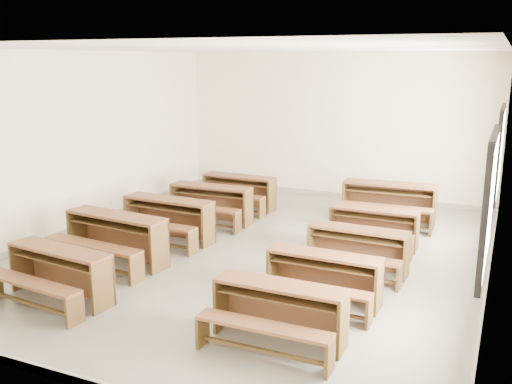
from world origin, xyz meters
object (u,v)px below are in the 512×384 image
at_px(desk_set_1, 114,235).
at_px(desk_set_2, 167,216).
at_px(desk_set_0, 58,271).
at_px(desk_set_4, 238,190).
at_px(desk_set_5, 278,309).
at_px(desk_set_9, 388,200).
at_px(desk_set_8, 373,225).
at_px(desk_set_7, 357,247).
at_px(desk_set_3, 210,201).
at_px(desk_set_6, 323,275).

height_order(desk_set_1, desk_set_2, desk_set_1).
relative_size(desk_set_0, desk_set_1, 0.91).
xyz_separation_m(desk_set_4, desk_set_5, (2.93, -5.02, -0.02)).
xyz_separation_m(desk_set_1, desk_set_9, (3.35, 3.90, 0.01)).
bearing_deg(desk_set_8, desk_set_2, -161.28).
bearing_deg(desk_set_8, desk_set_7, -87.30).
height_order(desk_set_0, desk_set_5, desk_set_0).
bearing_deg(desk_set_3, desk_set_6, -42.35).
distance_m(desk_set_0, desk_set_2, 2.70).
bearing_deg(desk_set_3, desk_set_9, 21.92).
xyz_separation_m(desk_set_0, desk_set_9, (3.15, 5.31, 0.05)).
bearing_deg(desk_set_6, desk_set_2, 157.45).
distance_m(desk_set_3, desk_set_8, 3.17).
bearing_deg(desk_set_5, desk_set_8, 87.03).
bearing_deg(desk_set_2, desk_set_3, 86.00).
relative_size(desk_set_1, desk_set_4, 1.12).
bearing_deg(desk_set_5, desk_set_3, 127.65).
bearing_deg(desk_set_6, desk_set_3, 140.08).
bearing_deg(desk_set_2, desk_set_0, -86.11).
bearing_deg(desk_set_2, desk_set_5, -37.77).
distance_m(desk_set_4, desk_set_9, 3.08).
bearing_deg(desk_set_8, desk_set_1, -144.75).
relative_size(desk_set_2, desk_set_6, 1.13).
relative_size(desk_set_4, desk_set_6, 1.07).
distance_m(desk_set_3, desk_set_5, 4.86).
relative_size(desk_set_5, desk_set_9, 0.84).
height_order(desk_set_0, desk_set_6, desk_set_0).
bearing_deg(desk_set_1, desk_set_4, 90.87).
xyz_separation_m(desk_set_2, desk_set_9, (3.24, 2.62, 0.02)).
xyz_separation_m(desk_set_0, desk_set_2, (-0.09, 2.70, 0.03)).
distance_m(desk_set_3, desk_set_4, 1.16).
relative_size(desk_set_0, desk_set_6, 1.09).
distance_m(desk_set_6, desk_set_8, 2.50).
bearing_deg(desk_set_4, desk_set_5, -57.90).
distance_m(desk_set_0, desk_set_3, 3.97).
height_order(desk_set_1, desk_set_3, desk_set_1).
xyz_separation_m(desk_set_0, desk_set_6, (3.14, 1.29, -0.02)).
xyz_separation_m(desk_set_4, desk_set_8, (3.13, -1.34, -0.03)).
bearing_deg(desk_set_4, desk_set_1, -92.48).
relative_size(desk_set_3, desk_set_8, 1.11).
xyz_separation_m(desk_set_7, desk_set_9, (-0.11, 2.76, 0.07)).
height_order(desk_set_3, desk_set_8, desk_set_3).
height_order(desk_set_5, desk_set_9, desk_set_9).
relative_size(desk_set_7, desk_set_8, 1.02).
relative_size(desk_set_0, desk_set_4, 1.02).
relative_size(desk_set_5, desk_set_7, 1.00).
xyz_separation_m(desk_set_2, desk_set_6, (3.23, -1.40, -0.05)).
xyz_separation_m(desk_set_2, desk_set_7, (3.35, -0.14, -0.04)).
height_order(desk_set_3, desk_set_9, desk_set_9).
distance_m(desk_set_1, desk_set_3, 2.57).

